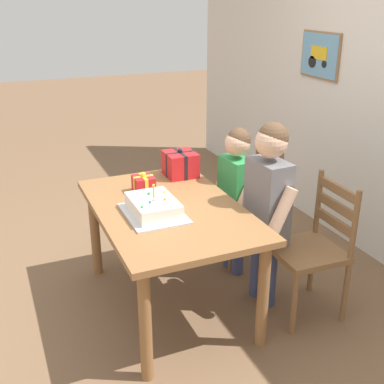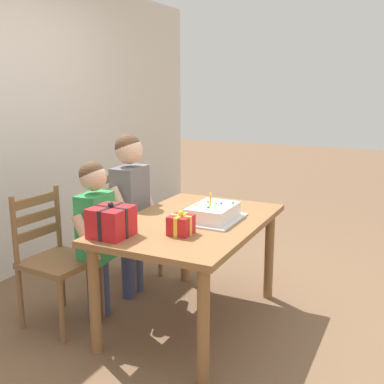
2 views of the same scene
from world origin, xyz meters
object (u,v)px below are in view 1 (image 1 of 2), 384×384
Objects in this scene: gift_box_red_large at (144,184)px; chair_left at (250,201)px; gift_box_beside_cake at (180,164)px; chair_right at (313,248)px; dining_table at (168,221)px; child_younger at (236,187)px; birthday_cake at (153,207)px; child_older at (268,198)px.

chair_left is (-0.12, 0.90, -0.33)m from gift_box_red_large.
gift_box_beside_cake is 1.13m from chair_right.
child_younger reaches higher than dining_table.
chair_right is (0.83, 0.00, 0.00)m from chair_left.
gift_box_beside_cake is 0.66m from chair_left.
chair_left is at bearing -179.99° from chair_right.
gift_box_red_large is at bearing -82.40° from chair_left.
child_younger is (0.17, -0.22, 0.22)m from chair_left.
child_older is at bearing 80.49° from birthday_cake.
chair_right is (0.42, 0.84, -0.17)m from dining_table.
dining_table is at bearing -29.65° from gift_box_beside_cake.
gift_box_beside_cake reaches higher than gift_box_red_large.
chair_left is at bearing 116.76° from birthday_cake.
child_older is at bearing 24.95° from gift_box_beside_cake.
gift_box_beside_cake is at bearing 121.22° from gift_box_red_large.
birthday_cake is at bearing -8.55° from gift_box_red_large.
gift_box_beside_cake is 0.21× the size of child_younger.
gift_box_red_large is 0.69m from child_younger.
child_older is at bearing -0.04° from child_younger.
gift_box_beside_cake is (-0.58, 0.41, 0.04)m from birthday_cake.
chair_left is 0.35m from child_younger.
dining_table is at bearing -68.71° from child_younger.
gift_box_red_large is 0.64× the size of gift_box_beside_cake.
birthday_cake is 0.80m from child_younger.
dining_table is at bearing -107.60° from child_older.
dining_table is 9.04× the size of gift_box_red_large.
child_older is 0.44m from child_younger.
chair_left is 0.73× the size of child_older.
gift_box_beside_cake is (-0.51, 0.29, 0.19)m from dining_table.
gift_box_red_large is (-0.29, -0.07, 0.16)m from dining_table.
chair_left is at bearing 97.60° from gift_box_red_large.
child_younger reaches higher than gift_box_red_large.
chair_right reaches higher than gift_box_red_large.
gift_box_beside_cake is (-0.21, 0.35, 0.03)m from gift_box_red_large.
birthday_cake is 0.39× the size of child_younger.
chair_right is at bearing 45.23° from child_older.
child_older is (0.12, 0.73, -0.01)m from birthday_cake.
birthday_cake is at bearing -63.24° from chair_left.
chair_left is at bearing 127.69° from child_younger.
gift_box_beside_cake reaches higher than dining_table.
chair_right is at bearing 51.95° from gift_box_red_large.
child_younger reaches higher than birthday_cake.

